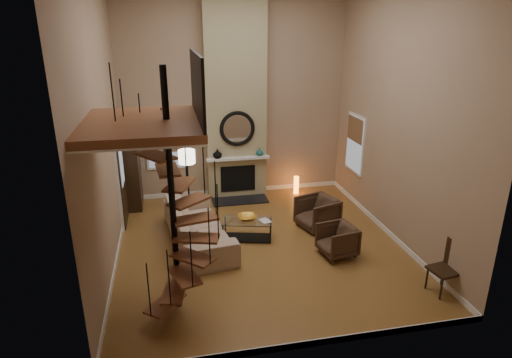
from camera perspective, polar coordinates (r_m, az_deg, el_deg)
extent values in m
cube|color=#A37234|center=(9.61, 0.49, -8.71)|extent=(6.00, 6.50, 0.01)
cube|color=tan|center=(11.79, -2.84, 10.82)|extent=(6.00, 0.02, 5.50)
cube|color=tan|center=(5.62, 7.52, 0.65)|extent=(6.00, 0.02, 5.50)
cube|color=tan|center=(8.54, -19.66, 6.28)|extent=(0.02, 6.50, 5.50)
cube|color=tan|center=(9.71, 18.29, 7.94)|extent=(0.02, 6.50, 5.50)
cube|color=white|center=(12.48, -2.63, -1.48)|extent=(6.00, 0.02, 0.12)
cube|color=white|center=(6.98, 6.45, -20.68)|extent=(6.00, 0.02, 0.12)
cube|color=white|center=(9.49, -17.73, -9.69)|extent=(0.02, 6.50, 0.12)
cube|color=white|center=(10.55, 16.68, -6.48)|extent=(0.02, 6.50, 0.12)
cube|color=tan|center=(11.60, -2.69, 10.68)|extent=(1.60, 0.38, 5.50)
cube|color=black|center=(11.88, -2.11, -2.81)|extent=(1.50, 0.60, 0.04)
cube|color=black|center=(11.96, -2.37, 0.06)|extent=(0.95, 0.02, 0.72)
cube|color=white|center=(11.69, -2.35, 2.70)|extent=(1.70, 0.18, 0.06)
torus|color=black|center=(11.54, -2.46, 6.59)|extent=(0.94, 0.10, 0.94)
cylinder|color=white|center=(11.55, -2.46, 6.60)|extent=(0.80, 0.01, 0.80)
imported|color=black|center=(11.62, -5.08, 3.32)|extent=(0.24, 0.24, 0.25)
imported|color=#195955|center=(11.80, 0.49, 3.56)|extent=(0.20, 0.20, 0.21)
cube|color=white|center=(11.87, -11.86, 4.81)|extent=(1.02, 0.04, 1.52)
cube|color=#8C9EB2|center=(11.84, -11.86, 4.78)|extent=(0.90, 0.01, 1.40)
cube|color=olive|center=(11.78, -11.93, 5.75)|extent=(0.90, 0.01, 0.98)
cube|color=white|center=(11.69, 12.87, 4.51)|extent=(0.04, 1.02, 1.52)
cube|color=#8C9EB2|center=(11.68, 12.76, 4.51)|extent=(0.01, 0.90, 1.40)
cube|color=olive|center=(11.58, 12.83, 6.34)|extent=(0.01, 0.90, 0.63)
cube|color=white|center=(10.72, -17.31, -0.37)|extent=(0.06, 1.05, 2.16)
cube|color=black|center=(10.73, -17.11, -0.48)|extent=(0.05, 0.90, 2.05)
cube|color=#8C9EB2|center=(10.59, -17.18, 1.69)|extent=(0.01, 0.60, 0.90)
cube|color=brown|center=(6.62, -14.67, 6.96)|extent=(1.70, 2.20, 0.12)
cube|color=white|center=(6.63, -14.61, 6.33)|extent=(1.70, 2.20, 0.03)
cube|color=black|center=(6.53, -7.73, 11.99)|extent=(0.04, 2.20, 0.94)
cylinder|color=black|center=(6.95, -10.96, -2.27)|extent=(0.10, 0.10, 4.02)
cube|color=brown|center=(7.53, -11.77, -15.64)|extent=(0.71, 0.78, 0.04)
cylinder|color=black|center=(7.05, -13.87, -13.94)|extent=(0.02, 0.02, 0.94)
cube|color=brown|center=(7.33, -10.63, -14.22)|extent=(0.46, 0.77, 0.04)
cylinder|color=black|center=(6.77, -11.34, -12.60)|extent=(0.02, 0.02, 0.94)
cube|color=brown|center=(7.20, -9.35, -12.35)|extent=(0.55, 0.79, 0.04)
cylinder|color=black|center=(6.66, -8.46, -10.39)|extent=(0.02, 0.02, 0.94)
cube|color=brown|center=(7.15, -8.30, -10.10)|extent=(0.75, 0.74, 0.04)
cylinder|color=black|center=(6.72, -6.14, -7.50)|extent=(0.02, 0.02, 0.94)
cube|color=brown|center=(7.16, -7.79, -7.65)|extent=(0.79, 0.53, 0.04)
cylinder|color=black|center=(6.89, -5.03, -4.33)|extent=(0.02, 0.02, 0.94)
cube|color=brown|center=(7.20, -7.94, -5.18)|extent=(0.77, 0.48, 0.04)
cylinder|color=black|center=(7.11, -5.33, -1.28)|extent=(0.02, 0.02, 0.94)
cube|color=brown|center=(7.24, -8.72, -2.84)|extent=(0.77, 0.72, 0.04)
cylinder|color=black|center=(7.31, -6.86, 1.40)|extent=(0.02, 0.02, 0.94)
cube|color=brown|center=(7.24, -9.99, -0.71)|extent=(0.58, 0.79, 0.04)
cylinder|color=black|center=(7.41, -9.26, 3.65)|extent=(0.02, 0.02, 0.94)
cube|color=brown|center=(7.17, -11.49, 1.21)|extent=(0.41, 0.75, 0.04)
cylinder|color=black|center=(7.39, -12.07, 5.51)|extent=(0.02, 0.02, 0.94)
cube|color=brown|center=(7.04, -12.96, 2.97)|extent=(0.68, 0.79, 0.04)
cylinder|color=black|center=(7.23, -14.82, 7.09)|extent=(0.02, 0.02, 0.94)
cube|color=brown|center=(6.85, -14.11, 4.68)|extent=(0.80, 0.64, 0.04)
cylinder|color=black|center=(6.94, -17.04, 8.58)|extent=(0.02, 0.02, 0.94)
cube|color=brown|center=(6.63, -14.71, 6.45)|extent=(0.72, 0.34, 0.04)
cylinder|color=black|center=(6.57, -18.24, 10.19)|extent=(0.02, 0.02, 0.94)
cube|color=black|center=(11.65, -15.97, 0.84)|extent=(0.42, 0.89, 1.98)
imported|color=tan|center=(9.67, -7.69, -6.03)|extent=(1.47, 2.91, 0.81)
imported|color=#452E20|center=(10.42, 8.35, -4.36)|extent=(1.05, 1.03, 0.77)
imported|color=#452E20|center=(9.25, 10.94, -7.79)|extent=(0.81, 0.79, 0.64)
cube|color=silver|center=(9.69, -1.15, -5.49)|extent=(1.21, 0.82, 0.02)
cube|color=black|center=(9.88, -1.14, -7.67)|extent=(1.10, 0.70, 0.01)
cylinder|color=black|center=(9.64, -4.34, -7.15)|extent=(0.03, 0.03, 0.41)
cylinder|color=black|center=(9.57, 1.89, -7.31)|extent=(0.03, 0.03, 0.41)
cylinder|color=black|center=(10.03, -4.04, -6.02)|extent=(0.03, 0.03, 0.41)
cylinder|color=black|center=(9.97, 1.94, -6.16)|extent=(0.03, 0.03, 0.41)
imported|color=orange|center=(9.71, -1.21, -5.06)|extent=(0.41, 0.41, 0.10)
imported|color=gray|center=(9.62, 1.07, -5.56)|extent=(0.28, 0.33, 0.03)
cylinder|color=black|center=(11.12, -8.63, -4.69)|extent=(0.36, 0.36, 0.03)
cylinder|color=black|center=(10.82, -8.84, -0.90)|extent=(0.04, 0.04, 1.56)
cylinder|color=#F2E5C6|center=(10.59, -9.05, 2.90)|extent=(0.40, 0.40, 0.32)
cylinder|color=orange|center=(12.38, 5.29, -0.79)|extent=(0.14, 0.14, 0.50)
cube|color=black|center=(8.56, 23.36, -10.92)|extent=(0.52, 0.52, 0.05)
cube|color=black|center=(8.57, 24.60, -9.08)|extent=(0.11, 0.43, 0.54)
cylinder|color=black|center=(8.45, 23.08, -13.11)|extent=(0.04, 0.04, 0.43)
cylinder|color=black|center=(8.68, 24.86, -12.46)|extent=(0.04, 0.04, 0.43)
cylinder|color=black|center=(8.67, 21.45, -12.01)|extent=(0.04, 0.04, 0.43)
cylinder|color=black|center=(8.89, 23.22, -11.42)|extent=(0.04, 0.04, 0.43)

